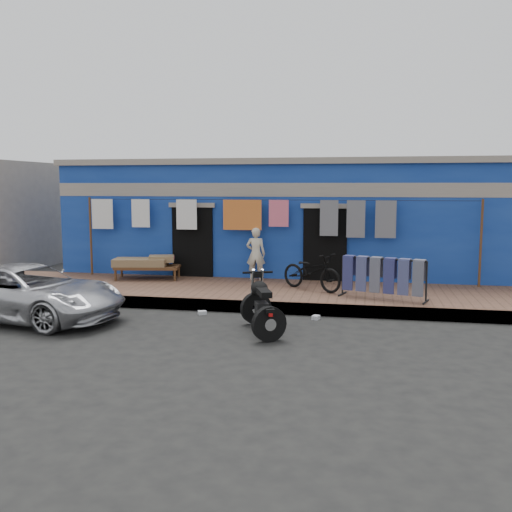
{
  "coord_description": "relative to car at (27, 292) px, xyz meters",
  "views": [
    {
      "loc": [
        2.34,
        -9.97,
        2.67
      ],
      "look_at": [
        0.0,
        2.0,
        1.15
      ],
      "focal_mm": 40.0,
      "sensor_mm": 36.0,
      "label": 1
    }
  ],
  "objects": [
    {
      "name": "ground",
      "position": [
        4.25,
        -0.09,
        -0.57
      ],
      "size": [
        80.0,
        80.0,
        0.0
      ],
      "primitive_type": "plane",
      "color": "black",
      "rests_on": "ground"
    },
    {
      "name": "litter_a",
      "position": [
        3.27,
        1.11,
        -0.53
      ],
      "size": [
        0.21,
        0.19,
        0.07
      ],
      "primitive_type": "cube",
      "rotation": [
        0.0,
        0.0,
        0.44
      ],
      "color": "silver",
      "rests_on": "ground"
    },
    {
      "name": "litter_b",
      "position": [
        5.63,
        1.11,
        -0.53
      ],
      "size": [
        0.17,
        0.19,
        0.08
      ],
      "primitive_type": "cube",
      "rotation": [
        0.0,
        0.0,
        1.24
      ],
      "color": "silver",
      "rests_on": "ground"
    },
    {
      "name": "building",
      "position": [
        4.25,
        6.9,
        1.12
      ],
      "size": [
        12.2,
        5.2,
        3.36
      ],
      "color": "navy",
      "rests_on": "ground"
    },
    {
      "name": "jeans_rack",
      "position": [
        6.96,
        2.26,
        0.14
      ],
      "size": [
        2.14,
        1.49,
        0.92
      ],
      "primitive_type": null,
      "rotation": [
        0.0,
        0.0,
        -0.31
      ],
      "color": "black",
      "rests_on": "sidewalk"
    },
    {
      "name": "clothesline",
      "position": [
        3.72,
        4.16,
        1.23
      ],
      "size": [
        10.06,
        0.06,
        2.1
      ],
      "color": "brown",
      "rests_on": "sidewalk"
    },
    {
      "name": "sidewalk",
      "position": [
        4.25,
        2.91,
        -0.44
      ],
      "size": [
        28.0,
        3.0,
        0.25
      ],
      "primitive_type": "cube",
      "color": "brown",
      "rests_on": "ground"
    },
    {
      "name": "bicycle",
      "position": [
        5.36,
        2.99,
        0.21
      ],
      "size": [
        1.69,
        1.39,
        1.07
      ],
      "primitive_type": "imported",
      "rotation": [
        0.0,
        0.0,
        0.99
      ],
      "color": "black",
      "rests_on": "sidewalk"
    },
    {
      "name": "charpoy",
      "position": [
        1.03,
        3.75,
        -0.03
      ],
      "size": [
        1.99,
        1.38,
        0.58
      ],
      "primitive_type": null,
      "rotation": [
        0.0,
        0.0,
        0.17
      ],
      "color": "brown",
      "rests_on": "sidewalk"
    },
    {
      "name": "seated_person",
      "position": [
        3.82,
        4.11,
        0.36
      ],
      "size": [
        0.5,
        0.34,
        1.35
      ],
      "primitive_type": "imported",
      "rotation": [
        0.0,
        0.0,
        3.18
      ],
      "color": "beige",
      "rests_on": "sidewalk"
    },
    {
      "name": "litter_c",
      "position": [
        4.47,
        0.57,
        -0.53
      ],
      "size": [
        0.19,
        0.21,
        0.07
      ],
      "primitive_type": "cube",
      "rotation": [
        0.0,
        0.0,
        1.22
      ],
      "color": "silver",
      "rests_on": "ground"
    },
    {
      "name": "motorcycle",
      "position": [
        4.75,
        -0.06,
        -0.04
      ],
      "size": [
        1.67,
        2.02,
        1.06
      ],
      "primitive_type": null,
      "rotation": [
        0.0,
        0.0,
        0.37
      ],
      "color": "black",
      "rests_on": "ground"
    },
    {
      "name": "curb",
      "position": [
        4.25,
        1.46,
        -0.44
      ],
      "size": [
        28.0,
        0.1,
        0.25
      ],
      "primitive_type": "cube",
      "color": "gray",
      "rests_on": "ground"
    },
    {
      "name": "car",
      "position": [
        0.0,
        0.0,
        0.0
      ],
      "size": [
        4.26,
        2.43,
        1.14
      ],
      "primitive_type": "imported",
      "rotation": [
        0.0,
        0.0,
        1.42
      ],
      "color": "silver",
      "rests_on": "ground"
    }
  ]
}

